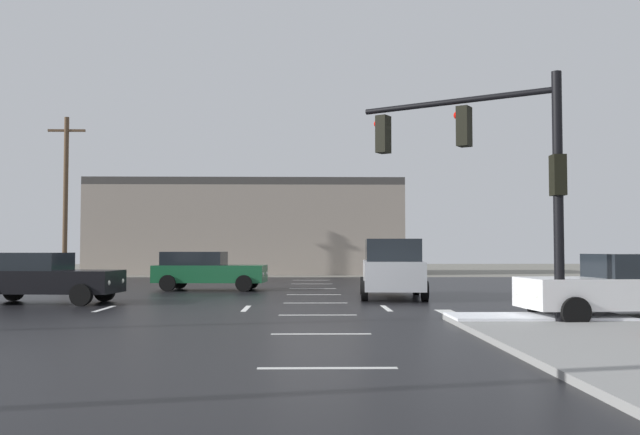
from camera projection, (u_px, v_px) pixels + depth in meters
The scene contains 11 objects.
ground_plane at pixel (316, 309), 19.94m from camera, with size 120.00×120.00×0.00m, color slate.
road_asphalt at pixel (316, 309), 19.94m from camera, with size 44.00×44.00×0.02m, color black.
snow_strip_curbside at pixel (537, 316), 16.06m from camera, with size 4.00×1.60×0.06m, color white.
lane_markings at pixel (363, 313), 18.60m from camera, with size 36.15×36.15×0.01m.
traffic_signal_mast at pixel (497, 157), 16.18m from camera, with size 4.16×2.89×5.51m.
strip_building_background at pixel (249, 228), 49.42m from camera, with size 21.04×8.00×6.41m.
suv_silver at pixel (392, 267), 24.40m from camera, with size 2.44×4.94×2.03m.
sedan_green at pixel (206, 270), 28.80m from camera, with size 4.64×2.29×1.58m.
sedan_black at pixel (41, 277), 21.89m from camera, with size 4.67×2.39×1.58m.
sedan_white at pixel (628, 286), 16.27m from camera, with size 4.64×2.30×1.58m.
utility_pole_distant at pixel (66, 194), 41.58m from camera, with size 2.20×0.28×9.57m.
Camera 1 is at (-0.31, -20.04, 1.72)m, focal length 39.38 mm.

